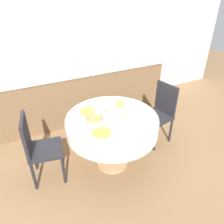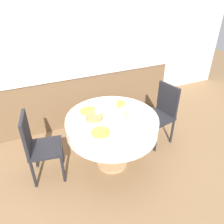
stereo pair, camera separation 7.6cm
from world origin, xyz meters
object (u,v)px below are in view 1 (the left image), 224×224
at_px(chair_left, 160,111).
at_px(teapot, 108,105).
at_px(chair_right, 38,146).
at_px(coffee_carafe, 111,111).

height_order(chair_left, teapot, teapot).
bearing_deg(chair_right, teapot, 100.59).
distance_m(chair_left, coffee_carafe, 1.02).
bearing_deg(chair_right, chair_left, 100.92).
relative_size(chair_right, coffee_carafe, 3.37).
bearing_deg(coffee_carafe, teapot, 77.35).
bearing_deg(teapot, chair_left, 1.09).
distance_m(chair_left, teapot, 0.95).
xyz_separation_m(chair_right, coffee_carafe, (0.89, -0.20, 0.36)).
relative_size(coffee_carafe, teapot, 1.32).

